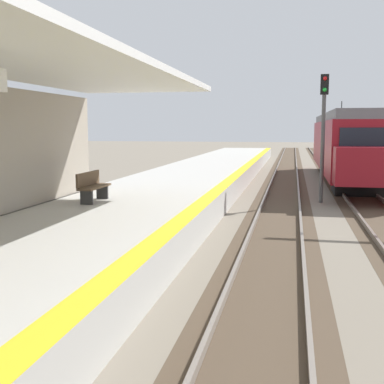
% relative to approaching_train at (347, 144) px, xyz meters
% --- Properties ---
extents(station_platform, '(5.00, 80.00, 0.91)m').
position_rel_approaching_train_xyz_m(station_platform, '(-7.80, -15.73, -1.73)').
color(station_platform, '#B7B5AD').
rests_on(station_platform, ground).
extents(track_pair_nearest_platform, '(2.34, 120.00, 0.16)m').
position_rel_approaching_train_xyz_m(track_pair_nearest_platform, '(-3.40, -11.73, -2.13)').
color(track_pair_nearest_platform, '#4C3D2D').
rests_on(track_pair_nearest_platform, ground).
extents(track_pair_middle, '(2.34, 120.00, 0.16)m').
position_rel_approaching_train_xyz_m(track_pair_middle, '(-0.00, -11.73, -2.13)').
color(track_pair_middle, '#4C3D2D').
rests_on(track_pair_middle, ground).
extents(approaching_train, '(2.93, 19.60, 4.76)m').
position_rel_approaching_train_xyz_m(approaching_train, '(0.00, 0.00, 0.00)').
color(approaching_train, maroon).
rests_on(approaching_train, ground).
extents(rail_signal_post, '(0.32, 0.34, 5.20)m').
position_rel_approaching_train_xyz_m(rail_signal_post, '(-1.81, -8.64, 1.02)').
color(rail_signal_post, '#4C4C4C').
rests_on(rail_signal_post, ground).
extents(platform_bench, '(0.45, 1.60, 0.88)m').
position_rel_approaching_train_xyz_m(platform_bench, '(-8.79, -15.90, -0.80)').
color(platform_bench, brown).
rests_on(platform_bench, station_platform).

